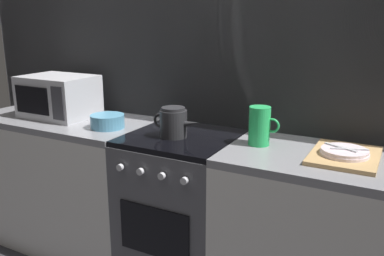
% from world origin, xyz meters
% --- Properties ---
extents(back_wall, '(3.60, 0.05, 2.40)m').
position_xyz_m(back_wall, '(0.00, 0.32, 1.20)').
color(back_wall, gray).
rests_on(back_wall, ground_plane).
extents(counter_left, '(1.20, 0.60, 0.90)m').
position_xyz_m(counter_left, '(-0.90, 0.00, 0.45)').
color(counter_left, silver).
rests_on(counter_left, ground_plane).
extents(stove_unit, '(0.60, 0.63, 0.90)m').
position_xyz_m(stove_unit, '(-0.00, -0.00, 0.45)').
color(stove_unit, '#4C4C51').
rests_on(stove_unit, ground_plane).
extents(counter_right, '(1.20, 0.60, 0.90)m').
position_xyz_m(counter_right, '(0.90, 0.00, 0.45)').
color(counter_right, silver).
rests_on(counter_right, ground_plane).
extents(microwave, '(0.46, 0.35, 0.27)m').
position_xyz_m(microwave, '(-0.94, 0.01, 1.04)').
color(microwave, '#B2B2B7').
rests_on(microwave, counter_left).
extents(kettle, '(0.28, 0.15, 0.17)m').
position_xyz_m(kettle, '(-0.02, -0.05, 0.98)').
color(kettle, '#262628').
rests_on(kettle, stove_unit).
extents(mixing_bowl, '(0.20, 0.20, 0.08)m').
position_xyz_m(mixing_bowl, '(-0.47, -0.07, 0.94)').
color(mixing_bowl, teal).
rests_on(mixing_bowl, counter_left).
extents(pitcher, '(0.16, 0.11, 0.20)m').
position_xyz_m(pitcher, '(0.44, 0.04, 1.00)').
color(pitcher, green).
rests_on(pitcher, counter_right).
extents(dish_pile, '(0.30, 0.40, 0.06)m').
position_xyz_m(dish_pile, '(0.86, 0.02, 0.92)').
color(dish_pile, tan).
rests_on(dish_pile, counter_right).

